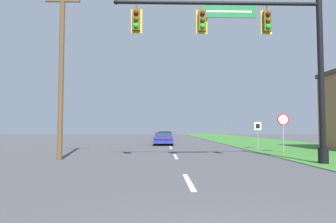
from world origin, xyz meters
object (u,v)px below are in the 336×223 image
(route_sign_post, at_px, (258,129))
(utility_pole_near, at_px, (61,67))
(car_ahead, at_px, (164,139))
(far_car, at_px, (165,136))
(stop_sign, at_px, (283,124))
(signal_mast, at_px, (264,50))

(route_sign_post, distance_m, utility_pole_near, 14.97)
(car_ahead, bearing_deg, far_car, 88.73)
(stop_sign, bearing_deg, route_sign_post, 96.37)
(car_ahead, distance_m, route_sign_post, 9.65)
(car_ahead, distance_m, utility_pole_near, 15.42)
(far_car, distance_m, utility_pole_near, 26.77)
(car_ahead, distance_m, far_car, 12.00)
(stop_sign, relative_size, utility_pole_near, 0.27)
(far_car, xyz_separation_m, utility_pole_near, (-5.69, -25.83, 4.12))
(stop_sign, distance_m, utility_pole_near, 13.82)
(signal_mast, distance_m, utility_pole_near, 10.05)
(route_sign_post, xyz_separation_m, utility_pole_near, (-12.59, -7.44, 3.20))
(signal_mast, relative_size, stop_sign, 3.83)
(car_ahead, bearing_deg, stop_sign, -53.25)
(stop_sign, bearing_deg, far_car, 108.28)
(signal_mast, height_order, route_sign_post, signal_mast)
(car_ahead, xyz_separation_m, utility_pole_near, (-5.42, -13.83, 4.13))
(signal_mast, distance_m, stop_sign, 7.43)
(signal_mast, bearing_deg, utility_pole_near, 167.41)
(car_ahead, distance_m, stop_sign, 12.73)
(signal_mast, distance_m, car_ahead, 17.21)
(car_ahead, relative_size, far_car, 1.00)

